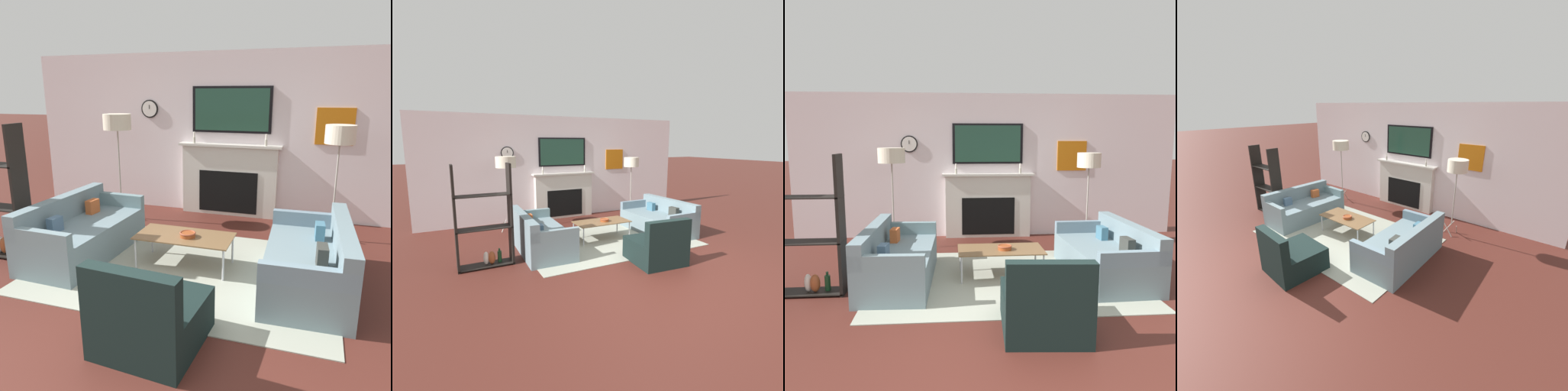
# 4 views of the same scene
# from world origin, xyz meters

# --- Properties ---
(ground_plane) EXTENTS (60.00, 60.00, 0.00)m
(ground_plane) POSITION_xyz_m (0.00, 0.00, 0.00)
(ground_plane) COLOR #481F18
(fireplace_wall) EXTENTS (7.31, 0.28, 2.70)m
(fireplace_wall) POSITION_xyz_m (0.00, 4.24, 1.22)
(fireplace_wall) COLOR silver
(fireplace_wall) RESTS_ON ground_plane
(area_rug) EXTENTS (3.45, 2.38, 0.01)m
(area_rug) POSITION_xyz_m (0.00, 1.90, 0.01)
(area_rug) COLOR gray
(area_rug) RESTS_ON ground_plane
(couch_left) EXTENTS (0.89, 1.76, 0.74)m
(couch_left) POSITION_xyz_m (-1.41, 1.90, 0.28)
(couch_left) COLOR slate
(couch_left) RESTS_ON ground_plane
(couch_right) EXTENTS (0.91, 1.74, 0.73)m
(couch_right) POSITION_xyz_m (1.42, 1.90, 0.27)
(couch_right) COLOR slate
(couch_right) RESTS_ON ground_plane
(armchair) EXTENTS (0.86, 0.89, 0.81)m
(armchair) POSITION_xyz_m (0.20, 0.45, 0.26)
(armchair) COLOR black
(armchair) RESTS_ON ground_plane
(coffee_table) EXTENTS (1.15, 0.57, 0.39)m
(coffee_table) POSITION_xyz_m (-0.04, 1.96, 0.37)
(coffee_table) COLOR brown
(coffee_table) RESTS_ON ground_plane
(decorative_bowl) EXTENTS (0.19, 0.19, 0.06)m
(decorative_bowl) POSITION_xyz_m (0.02, 1.93, 0.43)
(decorative_bowl) COLOR brown
(decorative_bowl) RESTS_ON coffee_table
(floor_lamp_left) EXTENTS (0.44, 0.44, 1.72)m
(floor_lamp_left) POSITION_xyz_m (-1.67, 3.41, 1.57)
(floor_lamp_left) COLOR #9E998E
(floor_lamp_left) RESTS_ON ground_plane
(floor_lamp_right) EXTENTS (0.40, 0.40, 1.63)m
(floor_lamp_right) POSITION_xyz_m (1.67, 3.41, 1.48)
(floor_lamp_right) COLOR #9E998E
(floor_lamp_right) RESTS_ON ground_plane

